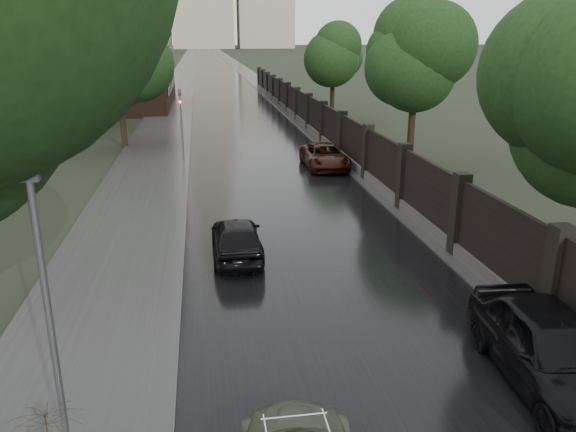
# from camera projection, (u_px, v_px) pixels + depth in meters

# --- Properties ---
(road) EXTENTS (8.00, 420.00, 0.02)m
(road) POSITION_uv_depth(u_px,v_px,m) (208.00, 56.00, 186.53)
(road) COLOR black
(road) RESTS_ON ground
(sidewalk_left) EXTENTS (4.00, 420.00, 0.16)m
(sidewalk_left) POSITION_uv_depth(u_px,v_px,m) (190.00, 56.00, 185.63)
(sidewalk_left) COLOR #2D2D2D
(sidewalk_left) RESTS_ON ground
(verge_right) EXTENTS (3.00, 420.00, 0.08)m
(verge_right) POSITION_uv_depth(u_px,v_px,m) (224.00, 56.00, 187.32)
(verge_right) COLOR #2D2D2D
(verge_right) RESTS_ON ground
(fence_right) EXTENTS (0.45, 75.72, 2.70)m
(fence_right) POSITION_uv_depth(u_px,v_px,m) (317.00, 122.00, 38.35)
(fence_right) COLOR #383533
(fence_right) RESTS_ON ground
(tree_left_far) EXTENTS (4.25, 4.25, 7.39)m
(tree_left_far) POSITION_uv_depth(u_px,v_px,m) (117.00, 61.00, 33.32)
(tree_left_far) COLOR black
(tree_left_far) RESTS_ON ground
(tree_right_b) EXTENTS (4.08, 4.08, 7.01)m
(tree_right_b) POSITION_uv_depth(u_px,v_px,m) (415.00, 72.00, 28.14)
(tree_right_b) COLOR black
(tree_right_b) RESTS_ON ground
(tree_right_c) EXTENTS (4.08, 4.08, 7.01)m
(tree_right_c) POSITION_uv_depth(u_px,v_px,m) (333.00, 58.00, 45.07)
(tree_right_c) COLOR black
(tree_right_c) RESTS_ON ground
(lamp_post) EXTENTS (0.25, 0.12, 5.11)m
(lamp_post) POSITION_uv_depth(u_px,v_px,m) (53.00, 345.00, 7.70)
(lamp_post) COLOR #59595E
(lamp_post) RESTS_ON ground
(traffic_light) EXTENTS (0.16, 0.32, 4.00)m
(traffic_light) POSITION_uv_depth(u_px,v_px,m) (181.00, 120.00, 30.03)
(traffic_light) COLOR #59595E
(traffic_light) RESTS_ON ground
(hatchback_left) EXTENTS (1.55, 3.83, 1.30)m
(hatchback_left) POSITION_uv_depth(u_px,v_px,m) (237.00, 238.00, 17.63)
(hatchback_left) COLOR black
(hatchback_left) RESTS_ON ground
(car_right_near) EXTENTS (2.26, 4.88, 1.62)m
(car_right_near) POSITION_uv_depth(u_px,v_px,m) (551.00, 349.00, 11.10)
(car_right_near) COLOR black
(car_right_near) RESTS_ON ground
(car_right_far) EXTENTS (2.08, 4.50, 1.25)m
(car_right_far) POSITION_uv_depth(u_px,v_px,m) (325.00, 156.00, 29.58)
(car_right_far) COLOR black
(car_right_far) RESTS_ON ground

